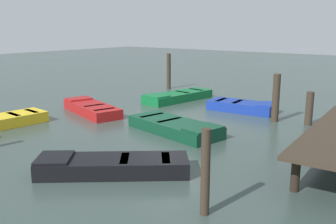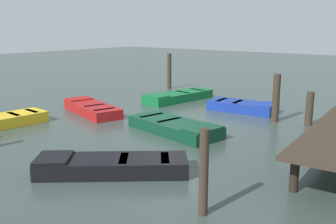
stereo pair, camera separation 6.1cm
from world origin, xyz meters
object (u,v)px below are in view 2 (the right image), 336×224
at_px(mooring_piling_far_right, 204,173).
at_px(rowboat_yellow, 8,120).
at_px(rowboat_blue, 243,106).
at_px(mooring_piling_near_left, 309,109).
at_px(rowboat_dark_green, 175,126).
at_px(mooring_piling_mid_left, 276,98).
at_px(rowboat_green, 178,96).
at_px(rowboat_red, 92,108).
at_px(mooring_piling_near_right, 169,71).
at_px(rowboat_black, 111,165).

bearing_deg(mooring_piling_far_right, rowboat_yellow, -97.94).
bearing_deg(rowboat_blue, mooring_piling_near_left, -16.07).
bearing_deg(rowboat_dark_green, mooring_piling_mid_left, 70.70).
height_order(rowboat_green, mooring_piling_far_right, mooring_piling_far_right).
relative_size(rowboat_green, rowboat_yellow, 1.45).
height_order(rowboat_dark_green, mooring_piling_near_left, mooring_piling_near_left).
distance_m(rowboat_red, mooring_piling_near_left, 8.68).
xyz_separation_m(rowboat_yellow, mooring_piling_mid_left, (-6.62, 7.57, 0.70)).
distance_m(mooring_piling_near_right, mooring_piling_far_right, 15.29).
distance_m(rowboat_red, mooring_piling_far_right, 9.63).
xyz_separation_m(rowboat_dark_green, mooring_piling_far_right, (4.31, 3.92, 0.65)).
distance_m(rowboat_blue, rowboat_red, 6.47).
relative_size(rowboat_black, mooring_piling_far_right, 2.05).
height_order(rowboat_dark_green, rowboat_yellow, same).
bearing_deg(rowboat_dark_green, rowboat_blue, 97.21).
height_order(rowboat_red, rowboat_dark_green, same).
height_order(rowboat_black, mooring_piling_mid_left, mooring_piling_mid_left).
relative_size(rowboat_red, mooring_piling_near_right, 1.74).
xyz_separation_m(rowboat_black, mooring_piling_far_right, (0.38, 2.94, 0.65)).
distance_m(rowboat_blue, mooring_piling_near_right, 6.91).
height_order(rowboat_red, mooring_piling_near_right, mooring_piling_near_right).
height_order(rowboat_yellow, mooring_piling_mid_left, mooring_piling_mid_left).
bearing_deg(mooring_piling_near_left, rowboat_red, -65.17).
height_order(rowboat_red, mooring_piling_mid_left, mooring_piling_mid_left).
bearing_deg(mooring_piling_near_left, mooring_piling_mid_left, -78.36).
height_order(rowboat_yellow, mooring_piling_near_right, mooring_piling_near_right).
bearing_deg(rowboat_black, mooring_piling_near_right, -98.33).
bearing_deg(mooring_piling_mid_left, mooring_piling_near_right, -115.10).
relative_size(rowboat_green, mooring_piling_far_right, 2.28).
height_order(rowboat_black, rowboat_yellow, same).
relative_size(mooring_piling_far_right, mooring_piling_mid_left, 0.94).
bearing_deg(rowboat_blue, rowboat_yellow, -131.48).
bearing_deg(mooring_piling_near_left, rowboat_dark_green, -40.65).
height_order(rowboat_dark_green, mooring_piling_near_right, mooring_piling_near_right).
distance_m(rowboat_black, rowboat_dark_green, 4.06).
height_order(rowboat_green, rowboat_blue, same).
xyz_separation_m(rowboat_black, mooring_piling_near_left, (-7.80, 2.34, 0.41)).
bearing_deg(mooring_piling_near_right, mooring_piling_far_right, 40.10).
bearing_deg(mooring_piling_mid_left, mooring_piling_far_right, 12.82).
distance_m(rowboat_red, rowboat_dark_green, 4.56).
xyz_separation_m(rowboat_yellow, mooring_piling_far_right, (1.31, 9.37, 0.65)).
height_order(rowboat_dark_green, mooring_piling_mid_left, mooring_piling_mid_left).
relative_size(rowboat_blue, rowboat_dark_green, 0.79).
bearing_deg(rowboat_yellow, rowboat_blue, 147.25).
relative_size(rowboat_blue, rowboat_black, 0.83).
bearing_deg(mooring_piling_near_left, mooring_piling_near_right, -110.85).
bearing_deg(rowboat_blue, rowboat_green, 172.66).
xyz_separation_m(rowboat_black, mooring_piling_mid_left, (-7.55, 1.14, 0.70)).
bearing_deg(mooring_piling_mid_left, rowboat_green, -101.45).
distance_m(rowboat_blue, rowboat_black, 8.47).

